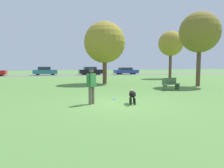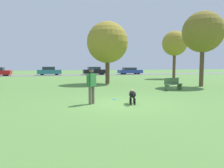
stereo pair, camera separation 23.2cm
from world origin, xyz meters
name	(u,v)px [view 1 (the left image)]	position (x,y,z in m)	size (l,w,h in m)	color
ground_plane	(119,104)	(0.00, 0.00, 0.00)	(120.00, 120.00, 0.00)	#56843D
far_road_strip	(65,75)	(0.00, 28.47, 0.01)	(120.00, 6.00, 0.01)	slate
person	(91,83)	(-1.19, 0.31, 0.94)	(0.55, 0.55, 1.59)	#665B4C
dog	(132,95)	(0.56, -0.16, 0.42)	(0.44, 0.93, 0.62)	black
frisbee	(114,99)	(0.15, 1.28, 0.01)	(0.22, 0.22, 0.02)	#268CE5
tree_near_right	(200,33)	(8.72, 5.79, 4.30)	(3.22, 3.22, 5.94)	brown
tree_mid_center	(105,43)	(2.07, 10.27, 3.76)	(3.75, 3.75, 5.65)	brown
tree_far_right	(171,44)	(12.06, 15.39, 4.38)	(3.11, 3.11, 5.98)	brown
parked_car_teal	(45,71)	(-3.27, 28.81, 0.69)	(3.89, 1.72, 1.41)	teal
parked_car_black	(91,71)	(4.29, 28.18, 0.67)	(3.95, 1.84, 1.37)	black
parked_car_blue	(126,71)	(10.84, 28.24, 0.62)	(4.35, 1.89, 1.23)	#284293
park_bench	(170,83)	(5.13, 4.10, 0.45)	(1.46, 0.80, 0.84)	#4C6B42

